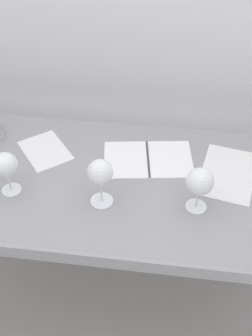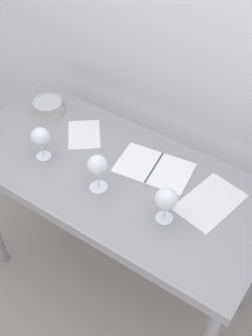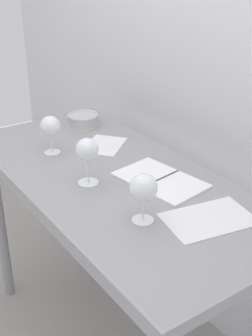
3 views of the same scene
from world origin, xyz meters
name	(u,v)px [view 1 (image 1 of 3)]	position (x,y,z in m)	size (l,w,h in m)	color
ground_plane	(113,309)	(0.00, 0.00, 0.00)	(6.00, 6.00, 0.00)	gray
back_wall	(126,9)	(0.00, 0.49, 1.30)	(3.80, 0.04, 2.60)	silver
steel_counter	(108,200)	(0.00, -0.01, 0.79)	(1.40, 0.65, 0.90)	gray
wine_glass_near_center	(102,174)	(0.00, -0.11, 1.03)	(0.08, 0.08, 0.17)	white
wine_glass_near_left	(5,166)	(-0.31, -0.10, 1.01)	(0.08, 0.08, 0.16)	white
wine_glass_near_right	(200,183)	(0.31, -0.10, 1.01)	(0.09, 0.09, 0.16)	white
open_notebook	(148,160)	(0.13, 0.11, 0.90)	(0.35, 0.25, 0.01)	white
tasting_sheet_upper	(45,150)	(-0.25, 0.12, 0.90)	(0.15, 0.20, 0.00)	white
tasting_sheet_lower	(228,173)	(0.42, 0.08, 0.90)	(0.18, 0.28, 0.00)	white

